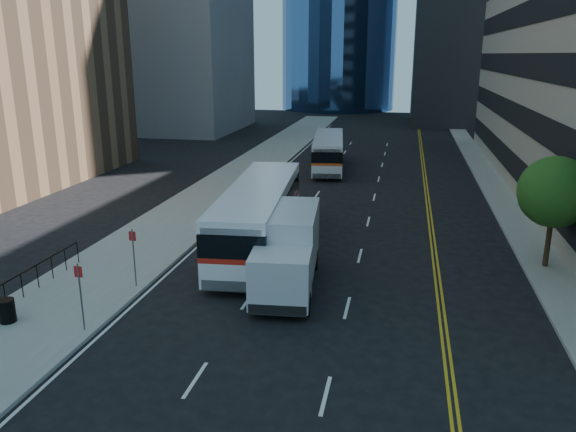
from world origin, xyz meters
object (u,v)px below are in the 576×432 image
(street_tree, at_px, (555,192))
(trash_can, at_px, (7,311))
(bus_front, at_px, (259,215))
(box_truck, at_px, (288,250))
(bus_rear, at_px, (328,151))

(street_tree, relative_size, trash_can, 5.84)
(trash_can, bearing_deg, bus_front, 55.89)
(street_tree, height_order, box_truck, street_tree)
(bus_front, bearing_deg, street_tree, -5.12)
(bus_front, relative_size, trash_can, 14.75)
(street_tree, distance_m, trash_can, 22.97)
(bus_rear, bearing_deg, bus_front, -98.23)
(bus_front, distance_m, box_truck, 5.14)
(street_tree, xyz_separation_m, trash_can, (-20.45, -10.01, -3.05))
(bus_front, height_order, bus_rear, bus_front)
(box_truck, bearing_deg, bus_front, 112.75)
(street_tree, bearing_deg, bus_front, 179.71)
(bus_rear, relative_size, trash_can, 12.77)
(box_truck, distance_m, trash_can, 10.84)
(bus_front, bearing_deg, bus_rear, 83.48)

